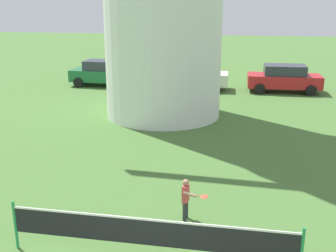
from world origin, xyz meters
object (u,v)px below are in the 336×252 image
tennis_net (150,233)px  parked_car_cream (190,76)px  parked_car_red (284,78)px  player_far (187,197)px  parked_car_green (104,73)px

tennis_net → parked_car_cream: size_ratio=1.30×
parked_car_cream → parked_car_red: size_ratio=1.09×
tennis_net → player_far: size_ratio=5.61×
player_far → parked_car_red: bearing=77.4°
tennis_net → parked_car_red: parked_car_red is taller
player_far → tennis_net: bearing=-104.6°
parked_car_green → parked_car_cream: 5.37m
parked_car_cream → parked_car_red: same height
parked_car_red → player_far: bearing=-102.6°
parked_car_red → parked_car_cream: bearing=-177.9°
player_far → parked_car_cream: size_ratio=0.23×
parked_car_cream → parked_car_red: (5.43, 0.20, -0.00)m
tennis_net → parked_car_green: size_ratio=1.46×
player_far → parked_car_red: (3.48, 15.58, 0.21)m
tennis_net → parked_car_green: bearing=111.5°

